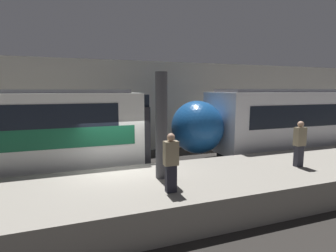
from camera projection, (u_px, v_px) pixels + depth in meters
ground_plane at (119, 192)px, 9.54m from camera, size 120.00×120.00×0.00m
platform at (128, 200)px, 7.72m from camera, size 40.00×3.76×0.95m
station_rear_barrier at (100, 107)px, 14.88m from camera, size 50.00×0.15×5.37m
support_pillar_near at (161, 126)px, 8.05m from camera, size 0.37×0.37×3.28m
person_waiting at (171, 161)px, 6.98m from camera, size 0.38×0.24×1.61m
person_walking at (299, 143)px, 9.33m from camera, size 0.38×0.24×1.64m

